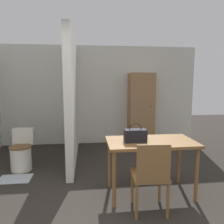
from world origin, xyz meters
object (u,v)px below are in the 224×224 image
(wooden_chair, at_px, (151,174))
(wooden_cabinet, at_px, (141,109))
(toilet, at_px, (22,152))
(dining_table, at_px, (151,147))
(handbag, at_px, (135,135))

(wooden_chair, distance_m, wooden_cabinet, 3.06)
(toilet, distance_m, wooden_cabinet, 2.97)
(dining_table, distance_m, wooden_chair, 0.53)
(dining_table, xyz_separation_m, handbag, (-0.23, -0.03, 0.18))
(wooden_chair, bearing_deg, handbag, 106.03)
(wooden_chair, height_order, toilet, wooden_chair)
(toilet, bearing_deg, wooden_chair, -39.83)
(dining_table, bearing_deg, wooden_chair, -106.14)
(dining_table, xyz_separation_m, wooden_cabinet, (0.49, 2.49, 0.22))
(wooden_chair, relative_size, toilet, 1.26)
(toilet, bearing_deg, wooden_cabinet, 27.44)
(wooden_chair, xyz_separation_m, handbag, (-0.09, 0.45, 0.37))
(dining_table, distance_m, wooden_cabinet, 2.55)
(wooden_chair, bearing_deg, toilet, 144.39)
(wooden_chair, height_order, handbag, handbag)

